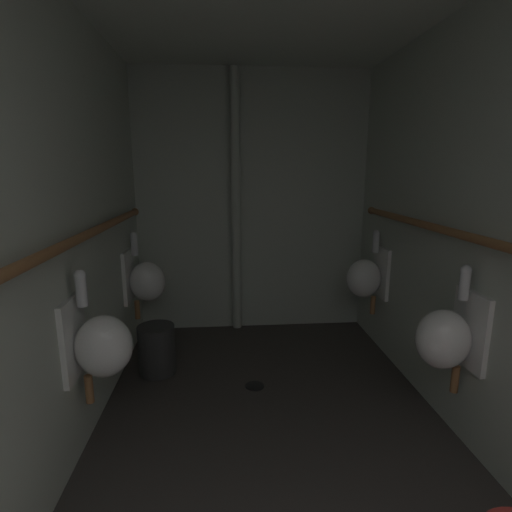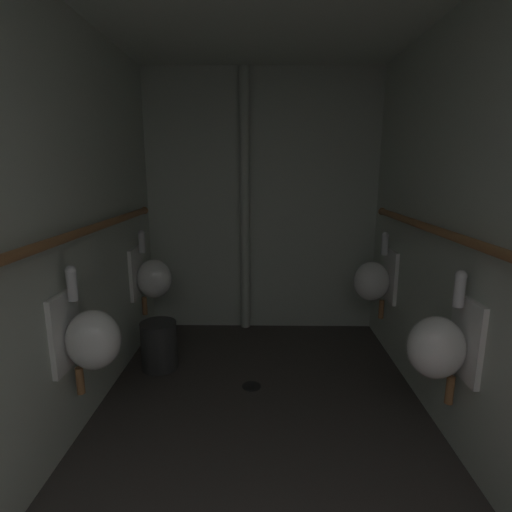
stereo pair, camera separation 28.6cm
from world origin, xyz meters
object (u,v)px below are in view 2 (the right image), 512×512
object	(u,v)px
urinal_right_mid	(440,345)
standpipe_back_wall	(245,205)
urinal_left_far	(152,277)
floor_drain	(252,386)
urinal_right_far	(374,280)
waste_bin	(159,345)
urinal_left_mid	(90,338)

from	to	relation	value
urinal_right_mid	standpipe_back_wall	size ratio (longest dim) A/B	0.31
urinal_left_far	standpipe_back_wall	bearing A→B (deg)	28.89
floor_drain	urinal_right_far	bearing A→B (deg)	30.16
urinal_right_mid	urinal_right_far	bearing A→B (deg)	90.00
urinal_right_far	waste_bin	bearing A→B (deg)	-169.71
urinal_left_mid	waste_bin	world-z (taller)	urinal_left_mid
urinal_left_mid	urinal_right_far	size ratio (longest dim) A/B	1.00
urinal_right_far	waste_bin	distance (m)	1.86
urinal_left_mid	urinal_right_far	xyz separation A→B (m)	(1.91, 1.21, 0.00)
standpipe_back_wall	floor_drain	size ratio (longest dim) A/B	17.33
waste_bin	urinal_left_mid	bearing A→B (deg)	-98.74
urinal_left_mid	floor_drain	world-z (taller)	urinal_left_mid
urinal_right_mid	standpipe_back_wall	world-z (taller)	standpipe_back_wall
floor_drain	waste_bin	xyz separation A→B (m)	(-0.75, 0.27, 0.19)
waste_bin	urinal_right_far	bearing A→B (deg)	10.29
urinal_right_mid	urinal_right_far	size ratio (longest dim) A/B	1.00
urinal_left_far	floor_drain	world-z (taller)	urinal_left_far
urinal_left_mid	urinal_right_far	world-z (taller)	same
urinal_left_far	urinal_right_mid	xyz separation A→B (m)	(1.91, -1.32, 0.00)
urinal_right_mid	standpipe_back_wall	bearing A→B (deg)	122.30
urinal_left_far	waste_bin	distance (m)	0.61
urinal_right_far	floor_drain	world-z (taller)	urinal_right_far
waste_bin	floor_drain	bearing A→B (deg)	-20.18
urinal_right_far	floor_drain	size ratio (longest dim) A/B	5.39
urinal_left_mid	urinal_right_mid	bearing A→B (deg)	-1.95
urinal_right_mid	urinal_right_far	world-z (taller)	same
urinal_right_mid	urinal_left_mid	bearing A→B (deg)	178.05
urinal_left_mid	urinal_right_mid	world-z (taller)	same
urinal_right_mid	standpipe_back_wall	xyz separation A→B (m)	(-1.11, 1.76, 0.59)
standpipe_back_wall	waste_bin	world-z (taller)	standpipe_back_wall
urinal_left_mid	standpipe_back_wall	bearing A→B (deg)	64.95
floor_drain	urinal_left_mid	bearing A→B (deg)	-145.26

